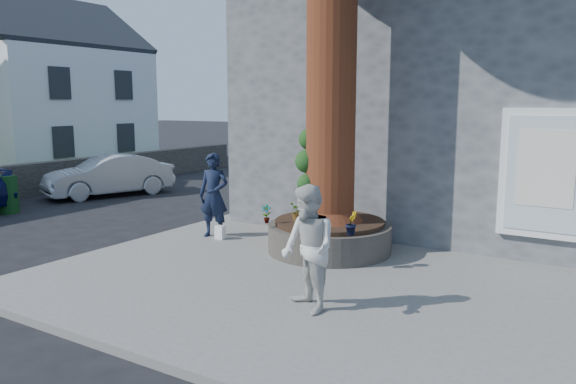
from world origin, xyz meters
The scene contains 15 objects.
ground centered at (0.00, 0.00, 0.00)m, with size 120.00×120.00×0.00m, color black.
pavement centered at (1.50, 1.00, 0.06)m, with size 9.00×8.00×0.12m, color slate.
yellow_line centered at (-3.05, 1.00, 0.00)m, with size 0.10×30.00×0.01m, color yellow.
stone_shop centered at (2.50, 7.20, 3.16)m, with size 10.30×8.30×6.30m.
planter centered at (0.80, 2.00, 0.41)m, with size 2.30×2.30×0.60m.
cottage_far centered at (-16.50, 8.00, 3.79)m, with size 7.30×7.40×8.75m.
man centered at (-1.78, 1.77, 0.99)m, with size 0.64×0.42×1.75m, color black.
woman centered at (1.97, -0.84, 0.97)m, with size 0.83×0.65×1.71m, color silver.
shopping_bag centered at (-1.55, 1.66, 0.26)m, with size 0.20×0.12×0.28m, color white.
car_silver centered at (-8.34, 4.64, 0.64)m, with size 1.35×3.86×1.27m, color #A3A6AB.
a_board_sign centered at (-8.41, 1.25, 0.50)m, with size 0.55×0.36×1.00m, color #103B14.
plant_a centered at (-0.05, 1.15, 0.89)m, with size 0.18×0.12×0.35m, color gray.
plant_b centered at (1.65, 1.15, 0.92)m, with size 0.22×0.21×0.40m, color gray.
plant_c centered at (-0.05, 2.70, 0.89)m, with size 0.19×0.19×0.34m, color gray.
plant_d centered at (0.32, 1.63, 0.89)m, with size 0.30×0.26×0.33m, color gray.
Camera 1 is at (5.57, -7.10, 2.89)m, focal length 35.00 mm.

